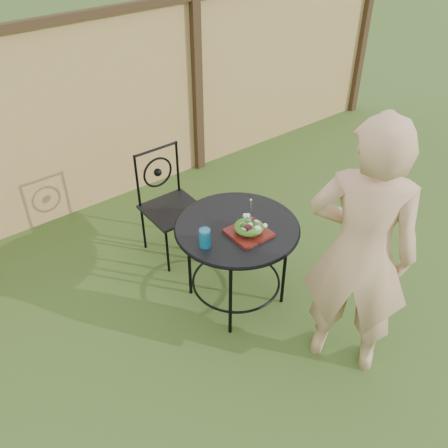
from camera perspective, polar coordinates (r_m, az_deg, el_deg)
name	(u,v)px	position (r m, az deg, el deg)	size (l,w,h in m)	color
ground	(223,335)	(3.83, -0.17, -12.58)	(60.00, 60.00, 0.00)	#234215
fence	(78,118)	(4.86, -16.37, 11.53)	(8.00, 0.12, 1.90)	tan
patio_table	(237,241)	(3.71, 1.47, -1.94)	(0.92, 0.92, 0.72)	black
patio_chair	(169,202)	(4.30, -6.30, 2.57)	(0.46, 0.46, 0.95)	black
diner	(360,254)	(3.17, 15.27, -3.29)	(0.68, 0.45, 1.87)	tan
salad_plate	(249,233)	(3.55, 2.83, -1.01)	(0.27, 0.27, 0.02)	#4E0B10
salad	(249,227)	(3.52, 2.85, -0.34)	(0.21, 0.21, 0.08)	#235614
fork	(250,211)	(3.44, 3.04, 1.45)	(0.01, 0.01, 0.18)	silver
drinking_glass	(205,238)	(3.40, -2.20, -1.61)	(0.08, 0.08, 0.14)	#0C6995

